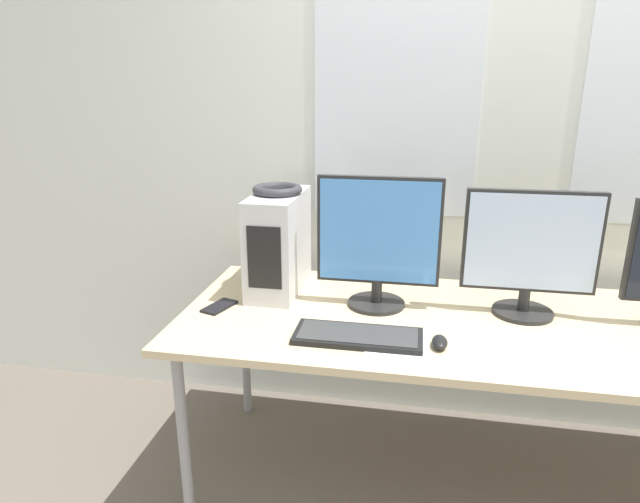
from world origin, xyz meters
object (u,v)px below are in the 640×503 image
cell_phone (219,306)px  pc_tower (279,242)px  monitor_right_near (530,252)px  headphones (277,190)px  monitor_main (378,241)px  keyboard (358,336)px  mouse (440,342)px

cell_phone → pc_tower: bearing=72.1°
monitor_right_near → headphones: bearing=174.6°
headphones → monitor_right_near: monitor_right_near is taller
pc_tower → monitor_right_near: (0.97, -0.09, 0.04)m
monitor_main → cell_phone: bearing=-167.3°
headphones → keyboard: headphones is taller
headphones → cell_phone: (-0.18, -0.24, -0.42)m
keyboard → monitor_right_near: bearing=28.7°
cell_phone → monitor_right_near: bearing=26.0°
headphones → pc_tower: bearing=-90.0°
monitor_main → cell_phone: 0.66m
mouse → monitor_main: bearing=126.9°
monitor_right_near → keyboard: 0.71m
headphones → monitor_right_near: (0.97, -0.09, -0.18)m
monitor_main → mouse: size_ratio=5.43×
pc_tower → mouse: (0.65, -0.42, -0.19)m
pc_tower → keyboard: bearing=-47.1°
headphones → cell_phone: size_ratio=1.24×
monitor_main → monitor_right_near: (0.55, 0.02, -0.02)m
keyboard → cell_phone: 0.59m
monitor_main → monitor_right_near: monitor_main is taller
monitor_main → mouse: monitor_main is taller
cell_phone → keyboard: bearing=1.6°
mouse → keyboard: bearing=178.3°
monitor_main → mouse: (0.23, -0.31, -0.25)m
monitor_right_near → keyboard: bearing=-151.3°
keyboard → cell_phone: bearing=163.2°
monitor_main → pc_tower: bearing=165.6°
headphones → monitor_right_near: 0.99m
pc_tower → monitor_right_near: monitor_right_near is taller
mouse → cell_phone: (-0.83, 0.18, -0.01)m
headphones → mouse: size_ratio=2.14×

